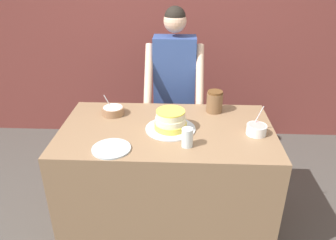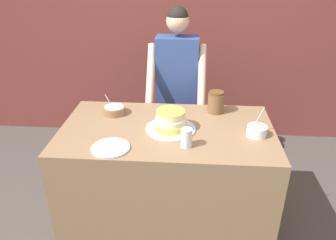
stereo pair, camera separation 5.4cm
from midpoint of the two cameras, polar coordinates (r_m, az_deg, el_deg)
wall_back at (r=3.70m, az=2.14°, el=16.07°), size 10.00×0.05×2.60m
counter at (r=2.57m, az=0.44°, el=-10.19°), size 1.52×0.86×0.89m
person_baker at (r=2.99m, az=2.07°, el=7.07°), size 0.51×0.45×1.62m
cake at (r=2.28m, az=1.14°, el=-0.26°), size 0.35×0.35×0.15m
frosting_bowl_white at (r=2.56m, az=-8.74°, el=1.78°), size 0.17×0.17×0.18m
frosting_bowl_pink at (r=2.31m, az=15.87°, el=-1.73°), size 0.14×0.14×0.19m
drinking_glass at (r=2.09m, az=3.98°, el=-3.10°), size 0.07×0.07×0.13m
ceramic_plate at (r=2.11m, az=-9.25°, el=-4.81°), size 0.25×0.25×0.01m
stoneware_jar at (r=2.56m, az=8.94°, el=3.09°), size 0.13×0.13×0.17m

